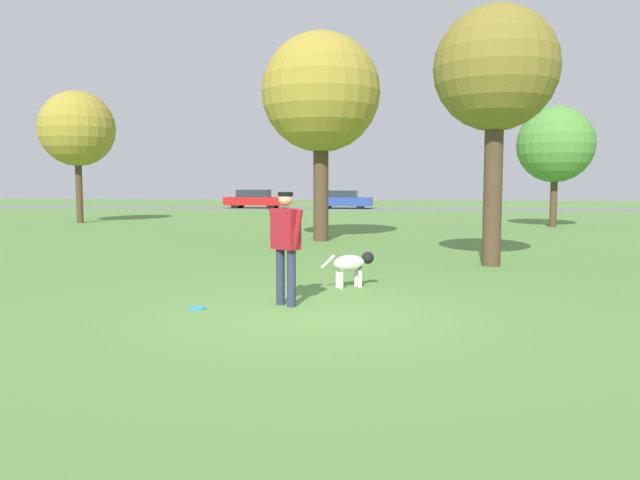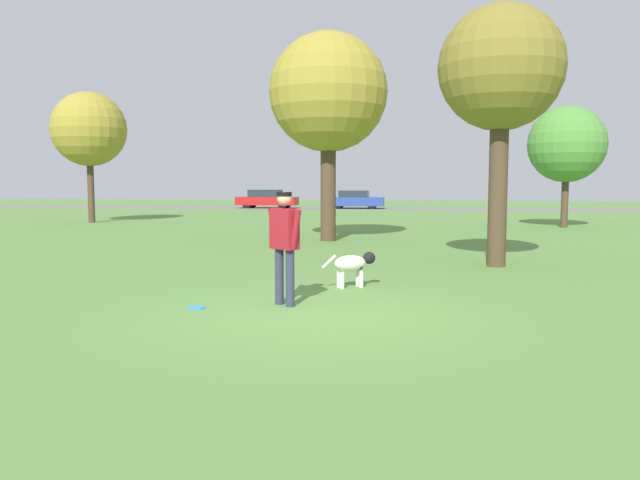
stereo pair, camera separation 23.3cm
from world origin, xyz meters
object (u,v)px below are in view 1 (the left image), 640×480
object	(u,v)px
tree_near_right	(496,72)
frisbee	(197,308)
person	(286,238)
tree_far_left	(77,129)
dog	(352,264)
tree_mid_center	(321,94)
tree_far_right	(555,145)
parked_car_blue	(344,200)
parked_car_red	(255,199)

from	to	relation	value
tree_near_right	frisbee	bearing A→B (deg)	-131.15
frisbee	tree_near_right	xyz separation A→B (m)	(4.80, 5.49, 4.17)
person	tree_far_left	bearing A→B (deg)	163.01
person	tree_far_left	world-z (taller)	tree_far_left
dog	tree_mid_center	xyz separation A→B (m)	(-1.79, 8.73, 4.17)
tree_far_right	tree_far_left	bearing A→B (deg)	-179.69
tree_far_left	parked_car_blue	world-z (taller)	tree_far_left
tree_far_right	dog	bearing A→B (deg)	-112.94
person	parked_car_red	size ratio (longest dim) A/B	0.37
parked_car_red	dog	bearing A→B (deg)	-72.00
parked_car_red	person	bearing A→B (deg)	-74.00
tree_mid_center	parked_car_blue	xyz separation A→B (m)	(-1.96, 25.61, -3.93)
person	parked_car_blue	distance (m)	36.23
dog	person	bearing A→B (deg)	-146.07
dog	frisbee	bearing A→B (deg)	-164.01
tree_near_right	parked_car_blue	bearing A→B (deg)	101.85
dog	parked_car_blue	bearing A→B (deg)	64.86
tree_mid_center	tree_far_right	world-z (taller)	tree_mid_center
dog	tree_far_left	size ratio (longest dim) A/B	0.16
person	tree_mid_center	distance (m)	11.14
tree_far_right	tree_far_left	size ratio (longest dim) A/B	0.83
frisbee	tree_far_left	xyz separation A→B (m)	(-12.05, 18.36, 4.28)
dog	tree_near_right	xyz separation A→B (m)	(2.76, 3.28, 3.77)
tree_mid_center	parked_car_red	size ratio (longest dim) A/B	1.44
tree_near_right	parked_car_red	bearing A→B (deg)	112.98
person	tree_mid_center	bearing A→B (deg)	131.82
tree_near_right	parked_car_blue	distance (m)	31.93
person	tree_mid_center	xyz separation A→B (m)	(-0.97, 10.51, 3.58)
tree_mid_center	parked_car_blue	world-z (taller)	tree_mid_center
frisbee	parked_car_red	distance (m)	37.23
dog	tree_far_left	bearing A→B (deg)	99.70
tree_far_right	tree_far_left	xyz separation A→B (m)	(-20.97, -0.11, 0.89)
tree_mid_center	tree_near_right	size ratio (longest dim) A/B	1.16
tree_mid_center	tree_far_right	xyz separation A→B (m)	(8.68, 7.54, -1.18)
parked_car_red	tree_mid_center	bearing A→B (deg)	-70.26
dog	parked_car_blue	xyz separation A→B (m)	(-3.75, 34.33, 0.24)
person	parked_car_red	world-z (taller)	person
frisbee	parked_car_blue	world-z (taller)	parked_car_blue
tree_far_right	person	bearing A→B (deg)	-113.11
tree_mid_center	person	bearing A→B (deg)	-84.71
tree_far_right	parked_car_blue	size ratio (longest dim) A/B	1.23
person	parked_car_red	xyz separation A→B (m)	(-9.48, 35.86, -0.32)
person	parked_car_red	bearing A→B (deg)	141.34
tree_near_right	parked_car_blue	size ratio (longest dim) A/B	1.38
frisbee	tree_far_right	bearing A→B (deg)	64.24
tree_mid_center	tree_far_right	size ratio (longest dim) A/B	1.30
tree_far_left	tree_near_right	bearing A→B (deg)	-37.40
frisbee	tree_far_left	world-z (taller)	tree_far_left
tree_mid_center	parked_car_blue	size ratio (longest dim) A/B	1.59
frisbee	dog	bearing A→B (deg)	47.36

